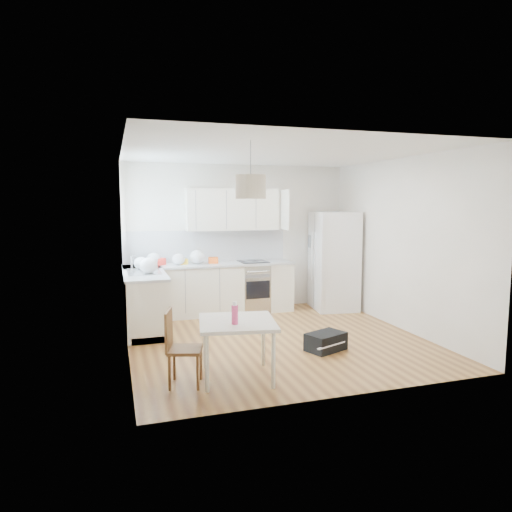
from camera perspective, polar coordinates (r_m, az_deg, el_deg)
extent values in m
plane|color=brown|center=(6.84, 2.51, -10.32)|extent=(4.20, 4.20, 0.00)
plane|color=white|center=(6.58, 2.63, 12.77)|extent=(4.20, 4.20, 0.00)
plane|color=beige|center=(8.57, -2.25, 2.33)|extent=(4.20, 0.00, 4.20)
plane|color=beige|center=(6.18, -16.03, 0.38)|extent=(0.00, 4.20, 4.20)
plane|color=beige|center=(7.56, 17.71, 1.43)|extent=(0.00, 4.20, 4.20)
cube|color=#BFE0F9|center=(7.30, -16.28, 4.45)|extent=(0.02, 1.00, 1.00)
cube|color=white|center=(8.27, -5.69, -4.23)|extent=(3.00, 0.60, 0.88)
cube|color=white|center=(7.53, -13.76, -5.48)|extent=(0.60, 1.80, 0.88)
cube|color=silver|center=(8.19, -5.73, -1.07)|extent=(3.02, 0.64, 0.04)
cube|color=silver|center=(7.44, -13.86, -2.02)|extent=(0.64, 1.82, 0.04)
cube|color=silver|center=(8.44, -6.16, 1.27)|extent=(3.00, 0.01, 0.58)
cube|color=silver|center=(7.39, -16.20, 0.28)|extent=(0.01, 1.80, 0.58)
cube|color=white|center=(8.36, -2.97, 5.81)|extent=(1.70, 0.32, 0.75)
cube|color=beige|center=(5.23, -2.37, -8.29)|extent=(0.98, 0.98, 0.04)
cylinder|color=white|center=(4.97, -6.17, -13.19)|extent=(0.04, 0.04, 0.63)
cylinder|color=white|center=(5.04, 2.20, -12.88)|extent=(0.04, 0.04, 0.63)
cylinder|color=white|center=(5.65, -6.39, -10.73)|extent=(0.04, 0.04, 0.63)
cylinder|color=white|center=(5.71, 0.93, -10.50)|extent=(0.04, 0.04, 0.63)
cylinder|color=#D43B72|center=(5.05, -2.67, -7.11)|extent=(0.07, 0.07, 0.25)
cube|color=black|center=(6.39, 8.71, -10.52)|extent=(0.61, 0.51, 0.24)
cylinder|color=beige|center=(5.23, -0.68, 8.65)|extent=(0.40, 0.40, 0.27)
ellipsoid|color=white|center=(8.10, -12.68, -0.37)|extent=(0.24, 0.21, 0.22)
ellipsoid|color=white|center=(8.06, -9.65, -0.40)|extent=(0.22, 0.19, 0.20)
ellipsoid|color=white|center=(8.14, -7.32, -0.12)|extent=(0.28, 0.24, 0.25)
ellipsoid|color=white|center=(7.67, -14.19, -0.87)|extent=(0.22, 0.19, 0.20)
ellipsoid|color=white|center=(7.19, -13.27, -1.16)|extent=(0.27, 0.23, 0.24)
cube|color=#E65114|center=(8.18, -5.37, -0.54)|extent=(0.17, 0.11, 0.11)
cube|color=yellow|center=(8.10, -9.09, -0.70)|extent=(0.16, 0.11, 0.10)
cube|color=red|center=(8.12, -11.89, -0.68)|extent=(0.21, 0.19, 0.12)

